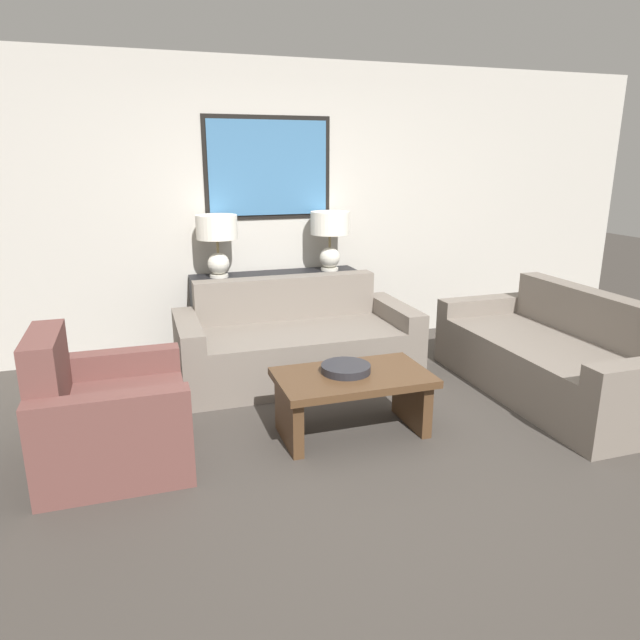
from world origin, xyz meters
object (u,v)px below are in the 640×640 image
coffee_table (353,391)px  table_lamp_left (217,236)px  table_lamp_right (330,231)px  decorative_bowl (346,368)px  couch_by_side (553,360)px  couch_by_back_wall (296,345)px  armchair_near_back_wall (108,419)px  console_table (277,313)px

coffee_table → table_lamp_left: bearing=108.3°
table_lamp_right → decorative_bowl: (-0.48, -1.75, -0.68)m
table_lamp_left → couch_by_side: bearing=-35.0°
coffee_table → decorative_bowl: size_ratio=3.07×
decorative_bowl → table_lamp_right: bearing=74.5°
couch_by_back_wall → couch_by_side: 2.06m
table_lamp_left → decorative_bowl: bearing=-72.2°
couch_by_side → decorative_bowl: size_ratio=5.93×
couch_by_back_wall → armchair_near_back_wall: armchair_near_back_wall is taller
table_lamp_left → armchair_near_back_wall: size_ratio=0.62×
couch_by_back_wall → armchair_near_back_wall: bearing=-144.6°
coffee_table → table_lamp_right: bearing=75.9°
table_lamp_left → coffee_table: size_ratio=0.55×
couch_by_back_wall → console_table: bearing=90.0°
console_table → table_lamp_left: 0.92m
table_lamp_right → couch_by_side: bearing=-51.8°
couch_by_side → armchair_near_back_wall: bearing=-178.8°
couch_by_side → decorative_bowl: couch_by_side is taller
couch_by_side → decorative_bowl: (-1.77, -0.11, 0.17)m
table_lamp_right → couch_by_side: table_lamp_right is taller
decorative_bowl → armchair_near_back_wall: armchair_near_back_wall is taller
couch_by_side → armchair_near_back_wall: (-3.27, -0.07, 0.01)m
coffee_table → armchair_near_back_wall: bearing=176.5°
console_table → couch_by_side: size_ratio=0.80×
armchair_near_back_wall → table_lamp_right: bearing=40.7°
couch_by_side → couch_by_back_wall: bearing=151.8°
table_lamp_right → coffee_table: table_lamp_right is taller
decorative_bowl → couch_by_side: bearing=3.6°
couch_by_side → table_lamp_left: bearing=145.0°
table_lamp_right → decorative_bowl: table_lamp_right is taller
table_lamp_left → coffee_table: 2.07m
couch_by_side → armchair_near_back_wall: armchair_near_back_wall is taller
console_table → couch_by_back_wall: size_ratio=0.80×
console_table → armchair_near_back_wall: armchair_near_back_wall is taller
armchair_near_back_wall → coffee_table: bearing=-3.5°
console_table → couch_by_back_wall: 0.68m
table_lamp_left → couch_by_back_wall: (0.52, -0.67, -0.86)m
console_table → table_lamp_right: size_ratio=2.83×
decorative_bowl → armchair_near_back_wall: 1.51m
couch_by_back_wall → decorative_bowl: size_ratio=5.93×
couch_by_back_wall → coffee_table: bearing=-86.4°
table_lamp_right → couch_by_back_wall: table_lamp_right is taller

